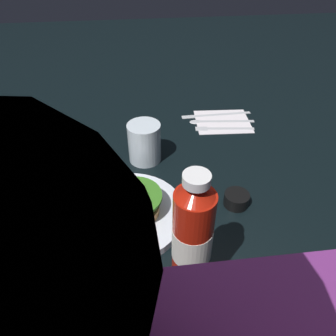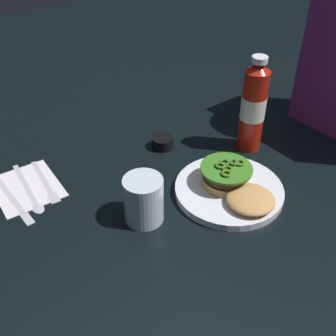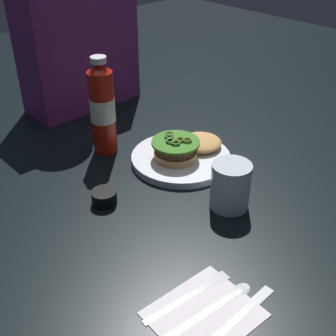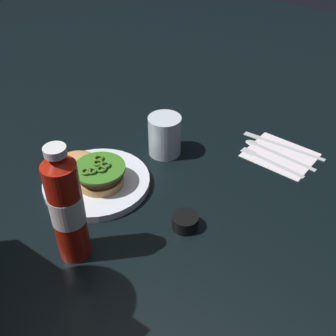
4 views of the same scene
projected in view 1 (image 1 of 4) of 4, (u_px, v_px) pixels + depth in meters
ground_plane at (164, 183)px, 0.77m from camera, size 3.00×3.00×0.00m
dinner_plate at (127, 214)px, 0.68m from camera, size 0.25×0.25×0.02m
burger_sandwich at (119, 205)px, 0.66m from camera, size 0.20×0.12×0.05m
ketchup_bottle at (192, 241)px, 0.49m from camera, size 0.06×0.06×0.25m
water_glass at (144, 143)px, 0.81m from camera, size 0.08×0.08×0.10m
condiment_cup at (236, 199)px, 0.71m from camera, size 0.06×0.06×0.03m
napkin at (223, 121)px, 0.99m from camera, size 0.17×0.15×0.00m
butter_knife at (212, 114)px, 1.02m from camera, size 0.23×0.02×0.00m
spoon_utensil at (213, 120)px, 0.99m from camera, size 0.20×0.04×0.00m
fork_utensil at (219, 128)px, 0.96m from camera, size 0.18×0.04×0.00m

